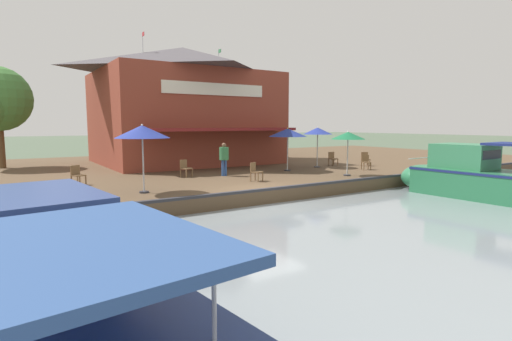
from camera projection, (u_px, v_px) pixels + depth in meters
The scene contains 19 objects.
ground_plane at pixel (265, 206), 15.53m from camera, with size 220.00×220.00×0.00m, color #4C5B47.
quay_deck at pixel (165, 171), 24.68m from camera, with size 22.00×56.00×0.60m, color brown.
quay_edge_fender at pixel (263, 190), 15.54m from camera, with size 0.20×50.40×0.10m, color #2D2D33.
waterfront_restaurant at pixel (184, 105), 27.14m from camera, with size 11.39×11.34×8.37m.
patio_umbrella_mid_patio_right at pixel (288, 133), 22.01m from camera, with size 2.11×2.11×2.40m.
patio_umbrella_near_quay_edge at pixel (348, 136), 19.92m from camera, with size 1.71×1.71×2.25m.
patio_umbrella_back_row at pixel (142, 132), 14.85m from camera, with size 2.04×2.04×2.59m.
patio_umbrella_mid_patio_left at pixel (318, 131), 23.87m from camera, with size 1.75×1.75×2.44m.
cafe_chair_beside_entrance at pixel (366, 161), 22.83m from camera, with size 0.59×0.59×0.85m.
cafe_chair_facing_river at pixel (255, 171), 18.19m from camera, with size 0.59×0.59×0.85m.
cafe_chair_mid_patio at pixel (333, 158), 25.13m from camera, with size 0.48×0.48×0.85m.
cafe_chair_far_corner_seat at pixel (185, 167), 19.64m from camera, with size 0.56×0.56×0.85m.
cafe_chair_under_first_umbrella at pixel (77, 174), 16.97m from camera, with size 0.59×0.59×0.85m.
cafe_chair_back_row_seat at pixel (365, 158), 24.96m from camera, with size 0.59×0.59×0.85m.
person_near_entrance at pixel (224, 155), 19.98m from camera, with size 0.47×0.47×1.66m.
motorboat_nearest_quay at pixel (19, 278), 6.28m from camera, with size 9.82×4.35×1.97m.
motorboat_fourth_along at pixel (470, 177), 17.22m from camera, with size 6.85×2.52×2.37m.
mooring_post at pixel (38, 198), 11.55m from camera, with size 0.22×0.22×0.88m.
tree_behind_restaurant at pixel (210, 99), 34.82m from camera, with size 5.23×4.98×7.40m.
Camera 1 is at (12.64, -8.56, 3.18)m, focal length 28.00 mm.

